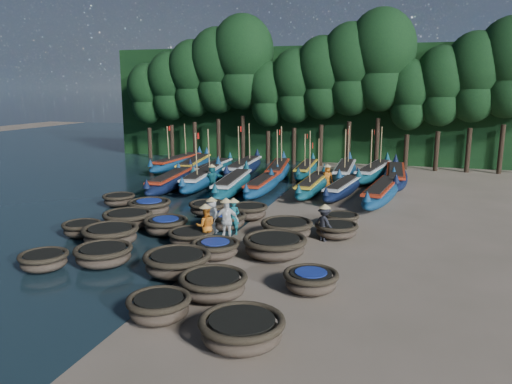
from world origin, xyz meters
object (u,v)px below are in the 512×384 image
(coracle_10, at_px, (82,228))
(long_boat_9, at_px, (177,163))
(coracle_17, at_px, (225,220))
(long_boat_3, at_px, (203,178))
(coracle_8, at_px, (213,285))
(coracle_5, at_px, (44,260))
(fisherman_5, at_px, (212,177))
(coracle_13, at_px, (215,248))
(fisherman_4, at_px, (226,220))
(coracle_11, at_px, (110,235))
(coracle_21, at_px, (149,207))
(long_boat_6, at_px, (313,185))
(coracle_4, at_px, (242,330))
(long_boat_14, at_px, (306,169))
(fisherman_0, at_px, (212,215))
(fisherman_6, at_px, (327,177))
(coracle_18, at_px, (287,229))
(coracle_12, at_px, (191,237))
(long_boat_15, at_px, (345,171))
(long_boat_13, at_px, (278,170))
(fisherman_1, at_px, (234,215))
(coracle_22, at_px, (208,208))
(long_boat_11, at_px, (213,168))
(long_boat_7, at_px, (343,188))
(coracle_19, at_px, (336,230))
(fisherman_2, at_px, (206,225))
(coracle_16, at_px, (166,225))
(long_boat_12, at_px, (244,168))
(coracle_3, at_px, (159,307))
(fisherman_3, at_px, (324,223))
(long_boat_17, at_px, (395,176))
(coracle_24, at_px, (342,219))
(coracle_20, at_px, (119,200))
(long_boat_5, at_px, (263,184))
(coracle_6, at_px, (104,255))
(long_boat_2, at_px, (171,181))
(long_boat_8, at_px, (382,192))
(coracle_9, at_px, (311,280))

(coracle_10, height_order, long_boat_9, long_boat_9)
(coracle_17, height_order, long_boat_9, long_boat_9)
(long_boat_3, bearing_deg, coracle_8, -72.71)
(coracle_5, relative_size, fisherman_5, 0.99)
(coracle_13, distance_m, fisherman_4, 2.27)
(coracle_5, height_order, coracle_11, coracle_11)
(coracle_21, height_order, long_boat_6, long_boat_6)
(coracle_4, distance_m, coracle_21, 14.15)
(long_boat_14, bearing_deg, coracle_13, -92.18)
(coracle_21, distance_m, long_boat_6, 10.57)
(fisherman_0, distance_m, fisherman_6, 11.98)
(coracle_18, height_order, fisherman_5, fisherman_5)
(coracle_12, relative_size, long_boat_15, 0.23)
(long_boat_13, height_order, fisherman_1, long_boat_13)
(coracle_8, xyz_separation_m, long_boat_9, (-12.17, 22.35, 0.13))
(coracle_22, distance_m, long_boat_11, 12.09)
(fisherman_1, bearing_deg, coracle_4, -65.21)
(long_boat_6, distance_m, long_boat_7, 1.91)
(coracle_19, distance_m, fisherman_2, 5.73)
(long_boat_11, bearing_deg, coracle_8, -67.89)
(coracle_16, height_order, long_boat_12, long_boat_12)
(coracle_3, distance_m, coracle_4, 2.76)
(coracle_21, distance_m, fisherman_1, 5.54)
(coracle_8, bearing_deg, fisherman_3, 71.72)
(long_boat_17, relative_size, fisherman_6, 5.18)
(long_boat_7, bearing_deg, fisherman_1, -103.01)
(fisherman_3, bearing_deg, fisherman_6, -49.43)
(coracle_19, relative_size, coracle_24, 1.19)
(coracle_18, xyz_separation_m, fisherman_0, (-3.41, -0.21, 0.40))
(coracle_3, relative_size, long_boat_17, 0.24)
(coracle_8, relative_size, fisherman_5, 1.47)
(coracle_19, height_order, fisherman_6, fisherman_6)
(coracle_4, xyz_separation_m, coracle_19, (0.92, 10.07, -0.07))
(coracle_11, bearing_deg, coracle_20, 119.78)
(long_boat_9, height_order, fisherman_4, long_boat_9)
(coracle_24, distance_m, fisherman_4, 5.80)
(coracle_24, xyz_separation_m, fisherman_1, (-4.48, -2.62, 0.53))
(coracle_4, height_order, coracle_11, coracle_11)
(long_boat_14, bearing_deg, coracle_11, -106.30)
(fisherman_4, bearing_deg, coracle_12, -163.48)
(long_boat_7, bearing_deg, coracle_5, -110.70)
(long_boat_3, relative_size, long_boat_5, 1.12)
(coracle_3, height_order, coracle_6, coracle_6)
(long_boat_6, relative_size, fisherman_6, 4.48)
(coracle_6, height_order, coracle_20, coracle_6)
(coracle_5, relative_size, coracle_13, 0.79)
(coracle_3, height_order, long_boat_2, long_boat_2)
(fisherman_2, bearing_deg, fisherman_0, -101.76)
(coracle_18, xyz_separation_m, long_boat_8, (3.48, 8.69, 0.10))
(coracle_9, distance_m, coracle_10, 11.24)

